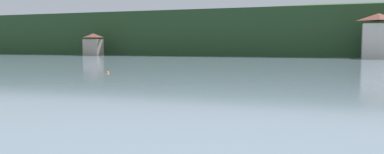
% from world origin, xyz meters
% --- Properties ---
extents(wooded_hillside, '(352.00, 74.55, 26.70)m').
position_xyz_m(wooded_hillside, '(5.37, 177.40, 5.44)').
color(wooded_hillside, '#264223').
rests_on(wooded_hillside, ground_plane).
extents(shore_building_west, '(5.10, 3.48, 6.30)m').
position_xyz_m(shore_building_west, '(-59.00, 128.61, 3.06)').
color(shore_building_west, gray).
rests_on(shore_building_west, ground_plane).
extents(shore_building_westcentral, '(6.77, 4.82, 10.07)m').
position_xyz_m(shore_building_westcentral, '(14.75, 129.24, 4.89)').
color(shore_building_westcentral, beige).
rests_on(shore_building_westcentral, ground_plane).
extents(mooring_buoy_mid, '(0.36, 0.36, 0.36)m').
position_xyz_m(mooring_buoy_mid, '(-17.61, 69.72, 0.00)').
color(mooring_buoy_mid, orange).
rests_on(mooring_buoy_mid, ground_plane).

